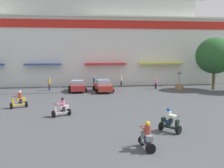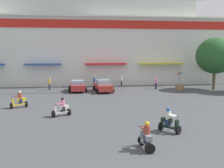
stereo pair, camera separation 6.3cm
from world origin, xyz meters
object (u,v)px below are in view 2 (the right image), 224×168
object	(u,v)px
pedestrian_0	(94,81)
pedestrian_3	(121,80)
plaza_tree_1	(215,56)
balloon_vendor_cart	(180,82)
pedestrian_4	(156,83)
scooter_rider_6	(62,108)
scooter_rider_7	(19,101)
scooter_rider_3	(146,137)
scooter_rider_0	(169,122)
pedestrian_1	(49,83)
parked_car_0	(78,86)
parked_car_1	(103,86)

from	to	relation	value
pedestrian_0	pedestrian_3	distance (m)	3.93
plaza_tree_1	balloon_vendor_cart	bearing A→B (deg)	176.39
pedestrian_4	balloon_vendor_cart	distance (m)	3.07
scooter_rider_6	pedestrian_4	bearing A→B (deg)	49.18
scooter_rider_7	scooter_rider_3	bearing A→B (deg)	-51.31
scooter_rider_6	pedestrian_4	xyz separation A→B (m)	(11.56, 13.39, 0.26)
scooter_rider_0	pedestrian_3	distance (m)	21.06
pedestrian_1	balloon_vendor_cart	size ratio (longest dim) A/B	0.66
pedestrian_3	scooter_rider_6	bearing A→B (deg)	-114.22
pedestrian_0	pedestrian_1	xyz separation A→B (m)	(-5.94, -1.88, 0.03)
scooter_rider_0	pedestrian_3	xyz separation A→B (m)	(0.33, 21.05, 0.31)
scooter_rider_7	pedestrian_0	bearing A→B (deg)	58.99
scooter_rider_6	pedestrian_1	size ratio (longest dim) A/B	0.90
plaza_tree_1	scooter_rider_7	world-z (taller)	plaza_tree_1
balloon_vendor_cart	pedestrian_1	bearing A→B (deg)	174.41
plaza_tree_1	parked_car_0	bearing A→B (deg)	177.78
scooter_rider_6	pedestrian_4	distance (m)	17.69
scooter_rider_3	pedestrian_3	xyz separation A→B (m)	(2.47, 23.65, 0.32)
parked_car_0	balloon_vendor_cart	xyz separation A→B (m)	(13.33, -0.41, 0.27)
pedestrian_1	scooter_rider_6	bearing A→B (deg)	-79.52
parked_car_0	pedestrian_1	distance (m)	3.87
parked_car_1	pedestrian_3	world-z (taller)	pedestrian_3
scooter_rider_0	pedestrian_3	world-z (taller)	pedestrian_3
plaza_tree_1	pedestrian_3	size ratio (longest dim) A/B	4.16
pedestrian_3	balloon_vendor_cart	world-z (taller)	balloon_vendor_cart
scooter_rider_7	pedestrian_3	bearing A→B (deg)	48.28
scooter_rider_0	balloon_vendor_cart	size ratio (longest dim) A/B	0.60
parked_car_0	pedestrian_3	xyz separation A→B (m)	(6.20, 3.53, 0.23)
scooter_rider_0	scooter_rider_3	size ratio (longest dim) A/B	1.02
plaza_tree_1	pedestrian_4	distance (m)	8.41
plaza_tree_1	pedestrian_3	xyz separation A→B (m)	(-11.74, 4.23, -3.54)
scooter_rider_3	scooter_rider_7	bearing A→B (deg)	128.69
balloon_vendor_cart	scooter_rider_0	bearing A→B (deg)	-113.54
scooter_rider_3	scooter_rider_6	size ratio (longest dim) A/B	1.00
plaza_tree_1	parked_car_1	xyz separation A→B (m)	(-14.72, 0.06, -3.73)
balloon_vendor_cart	parked_car_0	bearing A→B (deg)	178.25
plaza_tree_1	pedestrian_1	xyz separation A→B (m)	(-21.59, 1.95, -3.53)
scooter_rider_6	balloon_vendor_cart	distance (m)	18.91
balloon_vendor_cart	pedestrian_4	bearing A→B (deg)	158.15
pedestrian_1	balloon_vendor_cart	world-z (taller)	balloon_vendor_cart
scooter_rider_0	pedestrian_0	distance (m)	20.97
parked_car_1	balloon_vendor_cart	world-z (taller)	balloon_vendor_cart
pedestrian_4	scooter_rider_3	bearing A→B (deg)	-107.95
scooter_rider_3	pedestrian_0	world-z (taller)	pedestrian_0
plaza_tree_1	scooter_rider_0	world-z (taller)	plaza_tree_1
plaza_tree_1	scooter_rider_6	xyz separation A→B (m)	(-19.02, -11.95, -3.88)
pedestrian_3	balloon_vendor_cart	distance (m)	8.15
plaza_tree_1	scooter_rider_0	size ratio (longest dim) A/B	4.45
plaza_tree_1	pedestrian_1	bearing A→B (deg)	174.83
pedestrian_1	pedestrian_3	world-z (taller)	pedestrian_1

